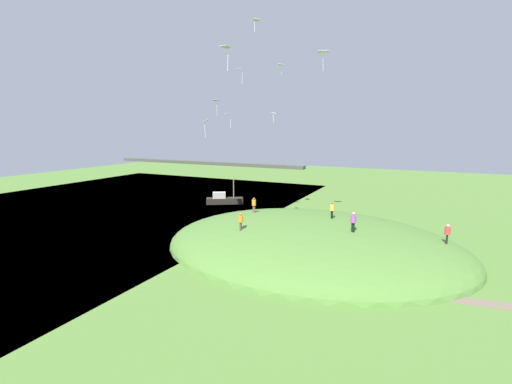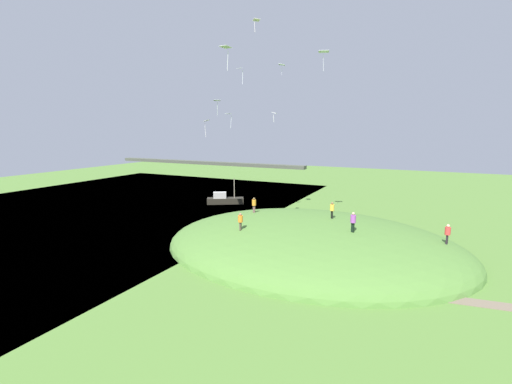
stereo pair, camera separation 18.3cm
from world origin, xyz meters
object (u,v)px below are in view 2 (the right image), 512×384
Objects in this scene: person_near_shore at (240,220)px; kite_1 at (206,121)px; kite_7 at (256,21)px; person_watching_kites at (448,232)px; person_with_child at (254,203)px; person_walking_path at (353,220)px; person_on_hilltop at (332,208)px; kite_6 at (229,115)px; mooring_post at (255,219)px; kite_0 at (217,101)px; kite_5 at (226,48)px; kite_2 at (282,65)px; boat_on_lake at (224,200)px; kite_4 at (274,113)px; kite_8 at (324,52)px; kite_3 at (240,70)px.

kite_1 reaches higher than person_near_shore.
kite_7 is at bearing -18.93° from kite_1.
person_with_child is at bearing 102.20° from person_watching_kites.
kite_7 is (-11.69, 4.30, 19.08)m from person_walking_path.
kite_6 is at bearing -142.91° from person_on_hilltop.
person_on_hilltop is at bearing -12.12° from kite_1.
person_near_shore reaches higher than mooring_post.
kite_5 is at bearing -54.70° from kite_0.
kite_2 reaches higher than person_near_shore.
person_walking_path is 20.41m from kite_6.
kite_0 is 16.43m from mooring_post.
kite_6 reaches higher than boat_on_lake.
kite_4 is (-10.99, 7.65, 9.74)m from person_walking_path.
mooring_post is at bearing 161.22° from kite_4.
person_on_hilltop is 0.92× the size of person_walking_path.
person_near_shore is 0.77× the size of kite_8.
person_walking_path is at bearing 113.05° from boat_on_lake.
kite_6 is (-13.88, 3.34, 9.56)m from person_on_hilltop.
kite_7 reaches higher than kite_0.
kite_7 is 1.22× the size of mooring_post.
person_with_child is 0.80× the size of kite_8.
person_with_child is at bearing -65.26° from mooring_post.
person_watching_kites is at bearing -10.75° from kite_3.
boat_on_lake is 30.03m from kite_5.
person_near_shore is 15.57m from kite_6.
person_on_hilltop is 1.03× the size of person_near_shore.
kite_4 is at bearing -2.52° from kite_3.
boat_on_lake is 3.08× the size of kite_3.
mooring_post is (-2.95, 1.00, -13.16)m from kite_4.
person_on_hilltop reaches higher than person_watching_kites.
person_walking_path is 1.54× the size of kite_4.
kite_1 is 16.30m from kite_8.
person_with_child is 16.23m from kite_3.
person_on_hilltop is at bearing 115.74° from boat_on_lake.
person_walking_path is 0.82× the size of kite_1.
kite_3 reaches higher than mooring_post.
boat_on_lake is at bearing 33.87° from person_near_shore.
kite_6 is at bearing -171.68° from kite_4.
kite_2 is at bearing 33.18° from kite_6.
kite_2 is at bearing 90.42° from kite_5.
person_watching_kites is 1.53× the size of kite_4.
kite_7 is (8.76, -5.99, 7.49)m from kite_0.
person_on_hilltop is at bearing -21.07° from kite_0.
person_on_hilltop is at bearing 168.03° from person_with_child.
kite_0 is (-10.65, 13.17, 12.02)m from person_near_shore.
boat_on_lake is 18.15m from kite_6.
boat_on_lake is at bearing 157.41° from kite_8.
kite_3 is 18.42m from mooring_post.
kite_2 is 0.65× the size of kite_3.
person_on_hilltop is 0.76× the size of kite_1.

